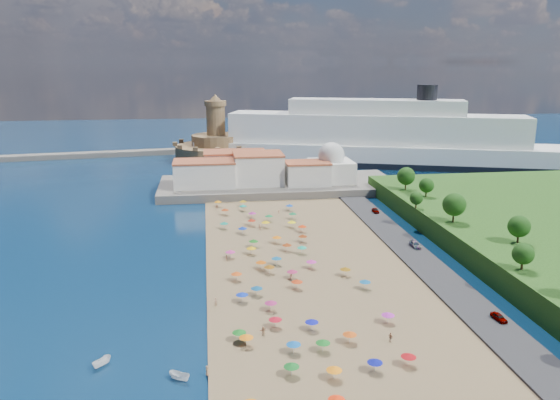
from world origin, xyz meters
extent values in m
plane|color=#071938|center=(0.00, 0.00, 0.00)|extent=(700.00, 700.00, 0.00)
cube|color=#59544C|center=(10.00, 73.00, 1.50)|extent=(90.00, 36.00, 3.00)
cube|color=#59544C|center=(-12.00, 108.00, 1.20)|extent=(18.00, 70.00, 2.40)
cube|color=#59544C|center=(-110.00, 153.00, 1.30)|extent=(199.03, 34.77, 2.60)
cube|color=silver|center=(-18.00, 69.00, 7.50)|extent=(22.00, 14.00, 9.00)
cube|color=silver|center=(2.00, 71.00, 8.50)|extent=(18.00, 16.00, 11.00)
cube|color=silver|center=(20.00, 67.00, 7.00)|extent=(16.00, 12.00, 8.00)
cube|color=silver|center=(-6.00, 83.00, 8.00)|extent=(24.00, 14.00, 10.00)
cube|color=silver|center=(30.00, 71.00, 7.00)|extent=(16.00, 16.00, 8.00)
sphere|color=silver|center=(30.00, 71.00, 13.00)|extent=(10.00, 10.00, 10.00)
cylinder|color=silver|center=(30.00, 71.00, 16.80)|extent=(1.20, 1.20, 1.60)
cylinder|color=olive|center=(-12.00, 138.00, 4.00)|extent=(40.00, 40.00, 8.00)
cylinder|color=olive|center=(-12.00, 138.00, 10.50)|extent=(24.00, 24.00, 5.00)
cylinder|color=olive|center=(-12.00, 138.00, 20.00)|extent=(9.00, 9.00, 14.00)
cylinder|color=olive|center=(-12.00, 138.00, 28.20)|extent=(10.40, 10.40, 2.40)
cone|color=olive|center=(-12.00, 138.00, 30.90)|extent=(6.00, 6.00, 3.00)
cube|color=black|center=(61.66, 118.21, 1.38)|extent=(171.09, 77.69, 2.77)
cube|color=white|center=(61.66, 118.21, 5.12)|extent=(170.01, 77.00, 10.24)
cube|color=white|center=(61.66, 118.21, 17.07)|extent=(136.15, 62.03, 13.66)
cube|color=white|center=(61.66, 118.21, 27.31)|extent=(80.66, 39.97, 6.83)
cylinder|color=black|center=(83.29, 111.11, 34.14)|extent=(9.10, 9.10, 6.83)
cylinder|color=gray|center=(-5.24, -9.61, 1.25)|extent=(0.07, 0.07, 2.00)
cone|color=#C95408|center=(-5.24, -9.61, 2.15)|extent=(2.50, 2.50, 0.60)
cylinder|color=gray|center=(15.37, -40.08, 1.25)|extent=(0.07, 0.07, 2.00)
cone|color=#BB28B7|center=(15.37, -40.08, 2.15)|extent=(2.50, 2.50, 0.60)
cylinder|color=gray|center=(-11.36, -15.98, 1.25)|extent=(0.07, 0.07, 2.00)
cone|color=#D74C11|center=(-11.36, -15.98, 2.15)|extent=(2.50, 2.50, 0.60)
cylinder|color=gray|center=(1.14, -56.93, 1.25)|extent=(0.07, 0.07, 2.00)
cone|color=orange|center=(1.14, -56.93, 2.15)|extent=(2.50, 2.50, 0.60)
cylinder|color=gray|center=(-12.67, 23.39, 1.25)|extent=(0.07, 0.07, 2.00)
cone|color=#0D7E67|center=(-12.67, 23.39, 2.15)|extent=(2.50, 2.50, 0.60)
cylinder|color=gray|center=(-5.77, 42.36, 1.25)|extent=(0.07, 0.07, 2.00)
cone|color=#0F9077|center=(-5.77, 42.36, 2.15)|extent=(2.50, 2.50, 0.60)
cylinder|color=gray|center=(-3.53, 33.35, 1.25)|extent=(0.07, 0.07, 2.00)
cone|color=#A02280|center=(-3.53, 33.35, 2.15)|extent=(2.50, 2.50, 0.60)
cylinder|color=gray|center=(9.38, 17.30, 1.25)|extent=(0.07, 0.07, 2.00)
cone|color=red|center=(9.38, 17.30, 2.15)|extent=(2.50, 2.50, 0.60)
cylinder|color=gray|center=(1.11, -16.35, 1.25)|extent=(0.07, 0.07, 2.00)
cone|color=#A32251|center=(1.11, -16.35, 2.15)|extent=(2.50, 2.50, 0.60)
cylinder|color=gray|center=(-5.62, -31.91, 1.25)|extent=(0.07, 0.07, 2.00)
cone|color=#A02260|center=(-5.62, -31.91, 2.15)|extent=(2.50, 2.50, 0.60)
cylinder|color=gray|center=(6.40, -46.32, 1.25)|extent=(0.07, 0.07, 2.00)
cone|color=#D34F10|center=(6.40, -46.32, 2.15)|extent=(2.50, 2.50, 0.60)
cylinder|color=gray|center=(-10.91, -27.26, 1.25)|extent=(0.07, 0.07, 2.00)
cone|color=#0E2EBA|center=(-10.91, -27.26, 2.15)|extent=(2.50, 2.50, 0.60)
cylinder|color=gray|center=(-6.66, 0.58, 1.25)|extent=(0.07, 0.07, 2.00)
cone|color=#E8AC0C|center=(-6.66, 0.58, 2.15)|extent=(2.50, 2.50, 0.60)
cylinder|color=gray|center=(13.27, -16.57, 1.25)|extent=(0.07, 0.07, 2.00)
cone|color=#8A5B0C|center=(13.27, -16.57, 2.15)|extent=(2.50, 2.50, 0.60)
cylinder|color=gray|center=(6.55, -10.84, 1.25)|extent=(0.07, 0.07, 2.00)
cone|color=#C92B9C|center=(6.55, -10.84, 2.15)|extent=(2.50, 2.50, 0.60)
cylinder|color=gray|center=(7.91, 8.43, 1.25)|extent=(0.07, 0.07, 2.00)
cone|color=maroon|center=(7.91, 8.43, 2.15)|extent=(2.50, 2.50, 0.60)
cylinder|color=gray|center=(-3.63, -12.84, 1.25)|extent=(0.07, 0.07, 2.00)
cone|color=#834C0B|center=(-3.63, -12.84, 2.15)|extent=(2.50, 2.50, 0.60)
cylinder|color=gray|center=(-11.83, 38.27, 1.25)|extent=(0.07, 0.07, 2.00)
cone|color=#9B320E|center=(-11.83, 38.27, 2.15)|extent=(2.50, 2.50, 0.60)
cylinder|color=gray|center=(-12.02, -1.44, 1.25)|extent=(0.07, 0.07, 2.00)
cone|color=#C32986|center=(-12.02, -1.44, 2.15)|extent=(2.50, 2.50, 0.60)
cylinder|color=gray|center=(1.20, 29.40, 1.25)|extent=(0.07, 0.07, 2.00)
cone|color=#157A3A|center=(1.20, 29.40, 2.15)|extent=(2.50, 2.50, 0.60)
cylinder|color=gray|center=(-12.49, -43.02, 1.25)|extent=(0.07, 0.07, 2.00)
cone|color=#136D1C|center=(-12.49, -43.02, 2.15)|extent=(2.50, 2.50, 0.60)
cylinder|color=gray|center=(1.22, -22.19, 1.25)|extent=(0.07, 0.07, 2.00)
cone|color=#BF340F|center=(1.22, -22.19, 2.15)|extent=(2.50, 2.50, 0.60)
cylinder|color=gray|center=(0.87, 8.44, 1.25)|extent=(0.07, 0.07, 2.00)
cone|color=orange|center=(0.87, 8.44, 2.15)|extent=(2.50, 2.50, 0.60)
cylinder|color=gray|center=(13.81, -54.73, 1.25)|extent=(0.07, 0.07, 2.00)
cone|color=#B30E14|center=(13.81, -54.73, 2.15)|extent=(2.50, 2.50, 0.60)
cylinder|color=gray|center=(7.97, -55.65, 1.25)|extent=(0.07, 0.07, 2.00)
cone|color=#0A108E|center=(7.97, -55.65, 2.15)|extent=(2.50, 2.50, 0.60)
cylinder|color=gray|center=(-5.17, -55.04, 1.25)|extent=(0.07, 0.07, 2.00)
cone|color=#126620|center=(-5.17, -55.04, 2.15)|extent=(2.50, 2.50, 0.60)
cylinder|color=gray|center=(15.62, -24.23, 1.25)|extent=(0.07, 0.07, 2.00)
cone|color=#105D97|center=(15.62, -24.23, 2.15)|extent=(2.50, 2.50, 0.60)
cylinder|color=gray|center=(9.28, 40.80, 1.25)|extent=(0.07, 0.07, 2.00)
cone|color=#0C3CA3|center=(9.28, 40.80, 2.15)|extent=(2.50, 2.50, 0.60)
cylinder|color=gray|center=(-7.68, 17.75, 1.25)|extent=(0.07, 0.07, 2.00)
cone|color=#0B2A96|center=(-7.68, 17.75, 2.15)|extent=(2.50, 2.50, 0.60)
cylinder|color=gray|center=(6.08, -0.61, 1.25)|extent=(0.07, 0.07, 2.00)
cone|color=#109876|center=(6.08, -0.61, 2.15)|extent=(2.50, 2.50, 0.60)
cone|color=#FF310B|center=(-0.28, -64.35, 2.15)|extent=(2.50, 2.50, 0.60)
cylinder|color=gray|center=(-5.36, 48.21, 1.25)|extent=(0.07, 0.07, 2.00)
cone|color=#9B7A0E|center=(-5.36, 48.21, 2.15)|extent=(2.50, 2.50, 0.60)
cylinder|color=gray|center=(2.63, 1.85, 1.25)|extent=(0.07, 0.07, 2.00)
cone|color=maroon|center=(2.63, 1.85, 2.15)|extent=(2.50, 2.50, 0.60)
cylinder|color=gray|center=(-5.57, 6.17, 1.25)|extent=(0.07, 0.07, 2.00)
cone|color=#126818|center=(-5.57, 6.17, 2.15)|extent=(2.50, 2.50, 0.60)
cylinder|color=gray|center=(-5.64, -39.03, 1.25)|extent=(0.07, 0.07, 2.00)
cone|color=#B50E21|center=(-5.64, -39.03, 2.15)|extent=(2.50, 2.50, 0.60)
cylinder|color=gray|center=(1.20, -48.53, 1.25)|extent=(0.07, 0.07, 2.00)
cone|color=#136F1E|center=(1.20, -48.53, 2.15)|extent=(2.50, 2.50, 0.60)
cylinder|color=gray|center=(-13.75, 48.97, 1.25)|extent=(0.07, 0.07, 2.00)
cone|color=orange|center=(-13.75, 48.97, 2.15)|extent=(2.50, 2.50, 0.60)
cylinder|color=gray|center=(7.07, 21.99, 1.25)|extent=(0.07, 0.07, 2.00)
cone|color=#FFEF0D|center=(7.07, 21.99, 2.15)|extent=(2.50, 2.50, 0.60)
cylinder|color=gray|center=(-1.29, -7.49, 1.25)|extent=(0.07, 0.07, 2.00)
cone|color=#0F5A90|center=(-1.29, -7.49, 2.15)|extent=(2.50, 2.50, 0.60)
cylinder|color=gray|center=(8.78, 30.92, 1.25)|extent=(0.07, 0.07, 2.00)
cone|color=#126636|center=(8.78, 30.92, 2.15)|extent=(2.50, 2.50, 0.60)
cylinder|color=gray|center=(-11.39, -44.95, 1.25)|extent=(0.07, 0.07, 2.00)
cone|color=orange|center=(-11.39, -44.95, 2.15)|extent=(2.50, 2.50, 0.60)
cylinder|color=gray|center=(-7.67, -24.49, 1.25)|extent=(0.07, 0.07, 2.00)
cone|color=navy|center=(-7.67, -24.49, 2.15)|extent=(2.50, 2.50, 0.60)
cylinder|color=gray|center=(0.77, -40.87, 1.25)|extent=(0.07, 0.07, 2.00)
cone|color=#0D13AE|center=(0.77, -40.87, 2.15)|extent=(2.50, 2.50, 0.60)
cylinder|color=gray|center=(-4.45, 25.29, 1.25)|extent=(0.07, 0.07, 2.00)
cone|color=#AD220D|center=(-4.45, 25.29, 2.15)|extent=(2.50, 2.50, 0.60)
cylinder|color=gray|center=(-3.77, -48.38, 1.25)|extent=(0.07, 0.07, 2.00)
cone|color=#0D59B4|center=(-3.77, -48.38, 2.15)|extent=(2.50, 2.50, 0.60)
cylinder|color=gray|center=(-0.56, 22.86, 1.25)|extent=(0.07, 0.07, 2.00)
cone|color=yellow|center=(-0.56, 22.86, 2.15)|extent=(2.50, 2.50, 0.60)
imported|color=tan|center=(5.27, 36.99, 1.05)|extent=(1.11, 0.76, 1.59)
imported|color=tan|center=(-8.10, -41.45, 1.08)|extent=(1.60, 0.72, 1.66)
imported|color=tan|center=(-18.12, -53.14, 1.08)|extent=(0.65, 0.89, 1.66)
imported|color=tan|center=(13.55, -46.96, 1.17)|extent=(0.90, 1.16, 1.84)
imported|color=tan|center=(-2.51, 21.16, 1.14)|extent=(1.01, 0.87, 1.78)
imported|color=tan|center=(0.81, -17.00, 1.09)|extent=(0.98, 0.92, 1.68)
imported|color=tan|center=(-13.00, -3.15, 1.06)|extent=(0.65, 0.81, 1.61)
imported|color=tan|center=(-16.28, -28.53, 1.18)|extent=(0.81, 0.74, 1.87)
imported|color=tan|center=(-14.18, 45.32, 1.14)|extent=(1.06, 0.48, 1.77)
imported|color=white|center=(-22.33, -53.60, 0.72)|extent=(3.86, 3.26, 1.44)
imported|color=white|center=(-34.88, -47.85, 0.71)|extent=(3.33, 3.77, 1.42)
imported|color=gray|center=(36.00, -42.64, 1.35)|extent=(1.96, 3.96, 1.30)
imported|color=gray|center=(36.00, -0.82, 1.41)|extent=(2.07, 4.94, 1.43)
imported|color=gray|center=(36.00, 33.20, 1.41)|extent=(1.78, 4.21, 1.42)
cylinder|color=#382314|center=(46.48, -31.78, 7.24)|extent=(0.50, 0.50, 2.47)
sphere|color=#14380F|center=(46.48, -31.78, 9.46)|extent=(4.45, 4.45, 4.45)
cylinder|color=#382314|center=(55.23, -15.55, 7.45)|extent=(0.50, 0.50, 2.89)
sphere|color=#14380F|center=(55.23, -15.55, 10.05)|extent=(5.21, 5.21, 5.21)
cylinder|color=#382314|center=(47.72, 2.92, 7.72)|extent=(0.50, 0.50, 3.44)
sphere|color=#14380F|center=(47.72, 2.92, 10.81)|extent=(6.19, 6.19, 6.19)
cylinder|color=#382314|center=(43.16, 17.88, 7.08)|extent=(0.50, 0.50, 2.16)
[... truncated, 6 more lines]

